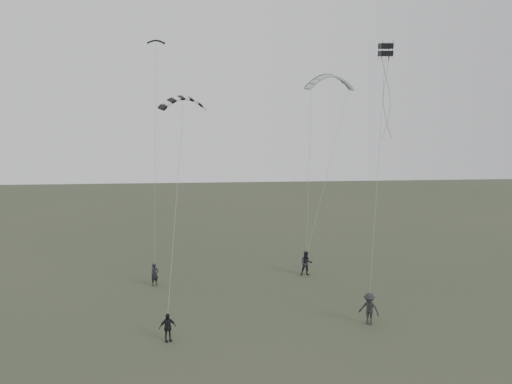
{
  "coord_description": "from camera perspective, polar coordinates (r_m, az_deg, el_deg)",
  "views": [
    {
      "loc": [
        -1.89,
        -28.87,
        12.03
      ],
      "look_at": [
        1.34,
        5.25,
        7.17
      ],
      "focal_mm": 35.0,
      "sensor_mm": 36.0,
      "label": 1
    }
  ],
  "objects": [
    {
      "name": "kite_pale_large",
      "position": [
        42.81,
        8.49,
        12.99
      ],
      "size": [
        4.44,
        2.18,
        1.88
      ],
      "primitive_type": null,
      "rotation": [
        0.2,
        0.0,
        0.22
      ],
      "color": "#AFB2B4",
      "rests_on": "flyer_right"
    },
    {
      "name": "kite_dark_small",
      "position": [
        39.61,
        -11.36,
        16.6
      ],
      "size": [
        1.35,
        0.57,
        0.55
      ],
      "primitive_type": null,
      "rotation": [
        0.24,
        0.0,
        0.05
      ],
      "color": "black",
      "rests_on": "flyer_left"
    },
    {
      "name": "kite_striped",
      "position": [
        34.74,
        -8.31,
        10.61
      ],
      "size": [
        3.46,
        2.26,
        1.44
      ],
      "primitive_type": null,
      "rotation": [
        0.27,
        0.0,
        0.38
      ],
      "color": "black",
      "rests_on": "flyer_center"
    },
    {
      "name": "flyer_right",
      "position": [
        39.76,
        5.78,
        -8.12
      ],
      "size": [
        0.98,
        0.78,
        1.95
      ],
      "primitive_type": "imported",
      "rotation": [
        0.0,
        0.0,
        -0.05
      ],
      "color": "black",
      "rests_on": "ground"
    },
    {
      "name": "kite_box",
      "position": [
        32.46,
        14.59,
        15.45
      ],
      "size": [
        0.77,
        0.84,
        0.83
      ],
      "primitive_type": null,
      "rotation": [
        0.1,
        0.0,
        -0.03
      ],
      "color": "black",
      "rests_on": "flyer_far"
    },
    {
      "name": "flyer_left",
      "position": [
        37.99,
        -11.5,
        -9.24
      ],
      "size": [
        0.72,
        0.68,
        1.66
      ],
      "primitive_type": "imported",
      "rotation": [
        0.0,
        0.0,
        0.63
      ],
      "color": "black",
      "rests_on": "ground"
    },
    {
      "name": "flyer_far",
      "position": [
        31.23,
        12.81,
        -12.88
      ],
      "size": [
        1.43,
        1.34,
        1.93
      ],
      "primitive_type": "imported",
      "rotation": [
        0.0,
        0.0,
        -0.67
      ],
      "color": "#27272B",
      "rests_on": "ground"
    },
    {
      "name": "flyer_center",
      "position": [
        28.83,
        -10.07,
        -15.0
      ],
      "size": [
        1.01,
        0.66,
        1.59
      ],
      "primitive_type": "imported",
      "rotation": [
        0.0,
        0.0,
        0.31
      ],
      "color": "black",
      "rests_on": "ground"
    },
    {
      "name": "ground",
      "position": [
        31.33,
        -1.58,
        -14.51
      ],
      "size": [
        140.0,
        140.0,
        0.0
      ],
      "primitive_type": "plane",
      "color": "#3B442D",
      "rests_on": "ground"
    }
  ]
}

